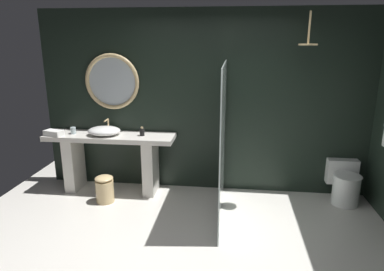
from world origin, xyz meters
The scene contains 12 objects.
ground_plane centered at (0.00, 0.00, 0.00)m, with size 5.76×5.76×0.00m, color silver.
back_wall_panel centered at (0.00, 1.90, 1.30)m, with size 4.80×0.10×2.60m, color black.
vanity_counter centered at (-1.35, 1.59, 0.56)m, with size 1.86×0.49×0.86m.
vessel_sink centered at (-1.42, 1.55, 0.92)m, with size 0.46×0.38×0.20m.
tumbler_cup centered at (-1.89, 1.56, 0.91)m, with size 0.08×0.08×0.10m, color silver.
soap_dispenser centered at (-0.88, 1.59, 0.92)m, with size 0.07×0.07×0.13m.
round_wall_mirror centered at (-1.35, 1.81, 1.59)m, with size 0.81×0.06×0.81m.
shower_glass_panel centered at (0.28, 1.08, 0.96)m, with size 0.02×1.55×1.92m, color silver.
rain_shower_head centered at (1.25, 1.36, 2.16)m, with size 0.22×0.22×0.39m.
toilet centered at (1.95, 1.62, 0.27)m, with size 0.42×0.56×0.56m.
waste_bin centered at (-1.33, 1.20, 0.19)m, with size 0.25×0.25×0.38m.
folded_hand_towel centered at (-2.12, 1.44, 0.90)m, with size 0.26×0.15×0.08m, color white.
Camera 1 is at (0.40, -2.98, 2.18)m, focal length 32.10 mm.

